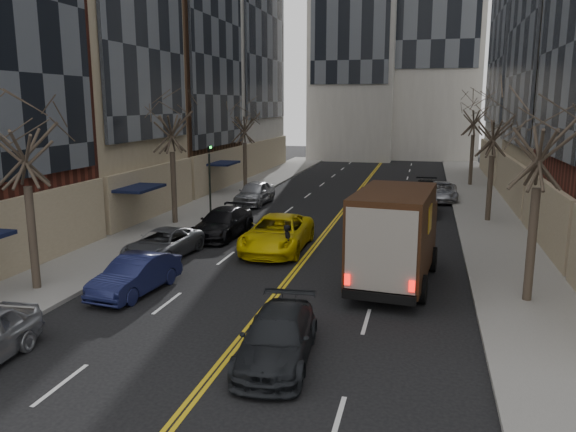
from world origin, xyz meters
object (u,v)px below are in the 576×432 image
Objects in this scene: ups_truck at (395,237)px; pedestrian at (288,243)px; taxi at (277,233)px; observer_sedan at (277,338)px.

ups_truck is 4.26× the size of pedestrian.
taxi is (-5.71, 3.81, -1.08)m from ups_truck.
observer_sedan is 0.80× the size of taxi.
pedestrian reaches higher than observer_sedan.
ups_truck is 5.31m from pedestrian.
taxi is at bearing 100.17° from observer_sedan.
ups_truck reaches higher than taxi.
observer_sedan is 2.85× the size of pedestrian.
observer_sedan is 11.73m from taxi.
ups_truck is 8.07m from observer_sedan.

